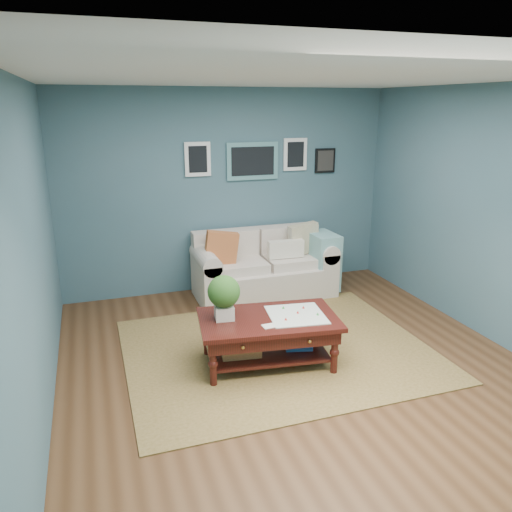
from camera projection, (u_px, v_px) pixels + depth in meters
name	position (u px, v px, depth m)	size (l,w,h in m)	color
room_shell	(302.00, 233.00, 4.53)	(5.00, 5.02, 2.70)	brown
area_rug	(277.00, 350.00, 5.25)	(3.11, 2.49, 0.01)	brown
loveseat	(269.00, 266.00, 6.72)	(1.88, 0.85, 0.97)	#F2E1CE
coffee_table	(261.00, 326.00, 4.86)	(1.43, 0.95, 0.94)	black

